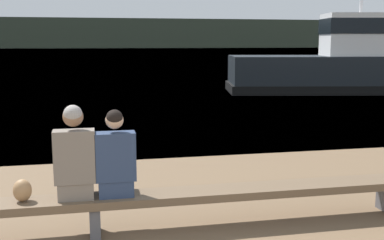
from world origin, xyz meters
name	(u,v)px	position (x,y,z in m)	size (l,w,h in m)	color
water_surface	(91,50)	(0.00, 126.34, 0.00)	(240.00, 240.00, 0.00)	#426B8E
far_shoreline	(90,33)	(0.00, 156.65, 4.63)	(600.00, 12.00, 9.26)	#384233
bench_main	(94,204)	(-0.23, 2.88, 0.38)	(8.13, 0.44, 0.45)	brown
person_left	(75,158)	(-0.43, 2.89, 0.91)	(0.45, 0.43, 1.07)	#70665B
person_right	(115,160)	(0.02, 2.89, 0.87)	(0.45, 0.42, 1.01)	navy
shopping_bag	(22,190)	(-1.01, 2.89, 0.58)	(0.20, 0.19, 0.25)	#9E754C
tugboat_red	(357,67)	(11.20, 16.72, 1.07)	(11.39, 5.06, 6.64)	black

